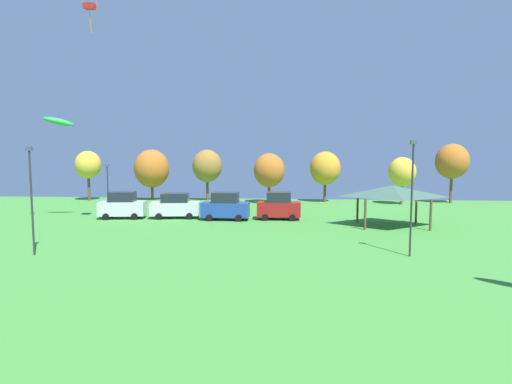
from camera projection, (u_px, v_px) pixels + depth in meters
The scene contains 17 objects.
kite_flying_1 at pixel (89, 1), 31.15m from camera, with size 0.82×0.87×3.13m.
kite_flying_5 at pixel (58, 122), 37.81m from camera, with size 2.86×1.46×1.18m.
parked_car_leftmost at pixel (122, 206), 39.15m from camera, with size 4.57×2.41×2.64m.
parked_car_second_from_left at pixel (175, 206), 39.37m from camera, with size 4.94×2.52×2.48m.
parked_car_third_from_left at pixel (225, 207), 38.27m from camera, with size 4.55×2.05×2.66m.
parked_car_rightmost_in_row at pixel (279, 206), 38.57m from camera, with size 4.16×2.10×2.67m.
park_pavilion at pixel (393, 191), 34.64m from camera, with size 6.84×4.86×3.60m.
light_post_0 at pixel (412, 192), 24.12m from camera, with size 0.36×0.20×7.07m.
light_post_1 at pixel (31, 195), 24.42m from camera, with size 0.36×0.20×6.69m.
light_post_2 at pixel (108, 188), 38.35m from camera, with size 0.36×0.20×5.34m.
treeline_tree_0 at pixel (88, 165), 54.80m from camera, with size 3.45×3.45×6.83m.
treeline_tree_1 at pixel (152, 169), 55.57m from camera, with size 4.81×4.81×7.03m.
treeline_tree_2 at pixel (207, 166), 55.04m from camera, with size 4.08×4.08×7.01m.
treeline_tree_3 at pixel (269, 170), 51.53m from camera, with size 4.00×4.00×6.49m.
treeline_tree_4 at pixel (325, 168), 53.11m from camera, with size 4.06×4.06×6.74m.
treeline_tree_5 at pixel (402, 172), 50.32m from camera, with size 3.39×3.39×6.00m.
treeline_tree_6 at pixel (452, 161), 51.74m from camera, with size 4.13×4.13×7.72m.
Camera 1 is at (2.73, 2.99, 6.13)m, focal length 28.00 mm.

